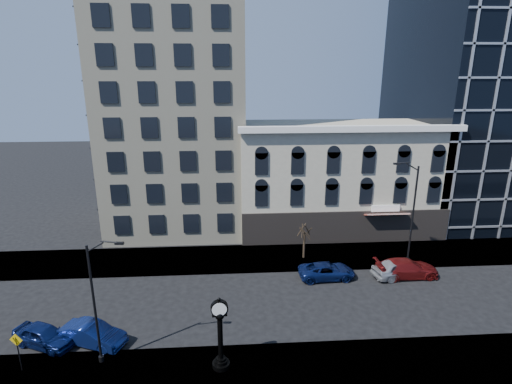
{
  "coord_description": "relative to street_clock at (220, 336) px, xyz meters",
  "views": [
    {
      "loc": [
        -0.07,
        -27.49,
        17.5
      ],
      "look_at": [
        2.0,
        4.0,
        8.0
      ],
      "focal_mm": 28.0,
      "sensor_mm": 36.0,
      "label": 1
    }
  ],
  "objects": [
    {
      "name": "street_lamp_far",
      "position": [
        16.76,
        13.1,
        5.33
      ],
      "size": [
        2.56,
        0.71,
        9.94
      ],
      "rotation": [
        0.0,
        0.0,
        2.97
      ],
      "color": "black",
      "rests_on": "sidewalk_far"
    },
    {
      "name": "street_clock",
      "position": [
        0.0,
        0.0,
        0.0
      ],
      "size": [
        1.09,
        1.09,
        4.81
      ],
      "rotation": [
        0.0,
        0.0,
        0.09
      ],
      "color": "black",
      "rests_on": "sidewalk_near"
    },
    {
      "name": "car_near_b",
      "position": [
        -8.58,
        2.87,
        -1.55
      ],
      "size": [
        4.79,
        3.08,
        1.49
      ],
      "primitive_type": "imported",
      "rotation": [
        0.0,
        0.0,
        1.21
      ],
      "color": "#0C194C",
      "rests_on": "ground"
    },
    {
      "name": "sidewalk_near",
      "position": [
        0.87,
        -1.03,
        -2.23
      ],
      "size": [
        160.0,
        6.0,
        0.12
      ],
      "primitive_type": "cube",
      "color": "#9A978C",
      "rests_on": "ground"
    },
    {
      "name": "ground",
      "position": [
        0.87,
        6.97,
        -2.29
      ],
      "size": [
        160.0,
        160.0,
        0.0
      ],
      "primitive_type": "plane",
      "color": "black",
      "rests_on": "ground"
    },
    {
      "name": "cream_tower",
      "position": [
        -5.24,
        25.86,
        17.03
      ],
      "size": [
        15.9,
        15.4,
        42.5
      ],
      "color": "beige",
      "rests_on": "ground"
    },
    {
      "name": "street_lamp_near",
      "position": [
        -6.88,
        0.93,
        4.14
      ],
      "size": [
        2.17,
        0.42,
        8.36
      ],
      "rotation": [
        0.0,
        0.0,
        -0.08
      ],
      "color": "black",
      "rests_on": "sidewalk_near"
    },
    {
      "name": "car_far_b",
      "position": [
        16.25,
        10.49,
        -1.48
      ],
      "size": [
        5.66,
        2.43,
        1.63
      ],
      "primitive_type": "imported",
      "rotation": [
        0.0,
        0.0,
        1.6
      ],
      "color": "maroon",
      "rests_on": "ground"
    },
    {
      "name": "glass_office",
      "position": [
        32.87,
        27.88,
        11.71
      ],
      "size": [
        20.0,
        20.15,
        28.0
      ],
      "color": "black",
      "rests_on": "ground"
    },
    {
      "name": "car_far_c",
      "position": [
        15.56,
        10.51,
        -1.46
      ],
      "size": [
        5.21,
        3.04,
        1.67
      ],
      "primitive_type": "imported",
      "rotation": [
        0.0,
        0.0,
        1.8
      ],
      "color": "#A5A8AD",
      "rests_on": "ground"
    },
    {
      "name": "car_near_a",
      "position": [
        -11.77,
        2.93,
        -1.55
      ],
      "size": [
        4.67,
        3.34,
        1.48
      ],
      "primitive_type": "imported",
      "rotation": [
        0.0,
        0.0,
        1.16
      ],
      "color": "#0C194C",
      "rests_on": "ground"
    },
    {
      "name": "sidewalk_far",
      "position": [
        0.87,
        14.97,
        -2.23
      ],
      "size": [
        160.0,
        6.0,
        0.12
      ],
      "primitive_type": "cube",
      "color": "#9A978C",
      "rests_on": "ground"
    },
    {
      "name": "car_far_a",
      "position": [
        9.12,
        10.67,
        -1.6
      ],
      "size": [
        5.07,
        2.53,
        1.38
      ],
      "primitive_type": "imported",
      "rotation": [
        0.0,
        0.0,
        1.62
      ],
      "color": "#0C194C",
      "rests_on": "ground"
    },
    {
      "name": "victorian_row",
      "position": [
        12.88,
        22.87,
        3.7
      ],
      "size": [
        22.6,
        11.19,
        12.5
      ],
      "color": "#B8B097",
      "rests_on": "ground"
    },
    {
      "name": "warning_sign",
      "position": [
        -12.08,
        0.47,
        -0.4
      ],
      "size": [
        0.83,
        0.22,
        2.58
      ],
      "rotation": [
        0.0,
        0.0,
        -0.22
      ],
      "color": "black",
      "rests_on": "sidewalk_near"
    },
    {
      "name": "bare_tree_far",
      "position": [
        7.79,
        14.64,
        1.04
      ],
      "size": [
        2.48,
        2.48,
        4.26
      ],
      "color": "#322619",
      "rests_on": "sidewalk_far"
    }
  ]
}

